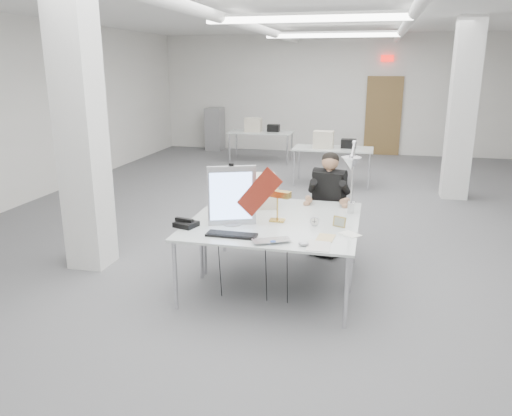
{
  "coord_description": "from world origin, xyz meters",
  "views": [
    {
      "loc": [
        1.0,
        -7.16,
        2.37
      ],
      "look_at": [
        -0.22,
        -2.0,
        0.86
      ],
      "focal_mm": 35.0,
      "sensor_mm": 36.0,
      "label": 1
    }
  ],
  "objects_px": {
    "office_chair": "(328,214)",
    "monitor": "(232,196)",
    "laptop": "(273,243)",
    "seated_person": "(329,187)",
    "beige_monitor": "(260,191)",
    "desk_phone": "(186,224)",
    "architect_lamp": "(352,178)",
    "desk_main": "(266,233)",
    "bankers_lamp": "(277,205)"
  },
  "relations": [
    {
      "from": "laptop",
      "to": "desk_phone",
      "type": "xyz_separation_m",
      "value": [
        -0.99,
        0.31,
        0.01
      ]
    },
    {
      "from": "desk_main",
      "to": "laptop",
      "type": "bearing_deg",
      "value": -67.21
    },
    {
      "from": "monitor",
      "to": "beige_monitor",
      "type": "bearing_deg",
      "value": 59.7
    },
    {
      "from": "seated_person",
      "to": "monitor",
      "type": "relative_size",
      "value": 1.48
    },
    {
      "from": "seated_person",
      "to": "desk_phone",
      "type": "relative_size",
      "value": 4.35
    },
    {
      "from": "desk_main",
      "to": "monitor",
      "type": "bearing_deg",
      "value": 156.76
    },
    {
      "from": "monitor",
      "to": "laptop",
      "type": "relative_size",
      "value": 1.72
    },
    {
      "from": "seated_person",
      "to": "laptop",
      "type": "height_order",
      "value": "seated_person"
    },
    {
      "from": "desk_phone",
      "to": "beige_monitor",
      "type": "height_order",
      "value": "beige_monitor"
    },
    {
      "from": "desk_main",
      "to": "laptop",
      "type": "height_order",
      "value": "laptop"
    },
    {
      "from": "laptop",
      "to": "beige_monitor",
      "type": "distance_m",
      "value": 1.36
    },
    {
      "from": "office_chair",
      "to": "desk_phone",
      "type": "height_order",
      "value": "office_chair"
    },
    {
      "from": "seated_person",
      "to": "beige_monitor",
      "type": "xyz_separation_m",
      "value": [
        -0.77,
        -0.56,
        0.04
      ]
    },
    {
      "from": "monitor",
      "to": "architect_lamp",
      "type": "distance_m",
      "value": 1.3
    },
    {
      "from": "desk_phone",
      "to": "architect_lamp",
      "type": "relative_size",
      "value": 0.24
    },
    {
      "from": "office_chair",
      "to": "bankers_lamp",
      "type": "distance_m",
      "value": 1.31
    },
    {
      "from": "laptop",
      "to": "desk_phone",
      "type": "relative_size",
      "value": 1.7
    },
    {
      "from": "seated_person",
      "to": "laptop",
      "type": "bearing_deg",
      "value": -87.0
    },
    {
      "from": "bankers_lamp",
      "to": "office_chair",
      "type": "bearing_deg",
      "value": 87.81
    },
    {
      "from": "architect_lamp",
      "to": "bankers_lamp",
      "type": "bearing_deg",
      "value": -147.21
    },
    {
      "from": "laptop",
      "to": "seated_person",
      "type": "bearing_deg",
      "value": 52.11
    },
    {
      "from": "office_chair",
      "to": "seated_person",
      "type": "bearing_deg",
      "value": -76.21
    },
    {
      "from": "desk_main",
      "to": "seated_person",
      "type": "xyz_separation_m",
      "value": [
        0.49,
        1.5,
        0.16
      ]
    },
    {
      "from": "bankers_lamp",
      "to": "architect_lamp",
      "type": "height_order",
      "value": "architect_lamp"
    },
    {
      "from": "office_chair",
      "to": "desk_phone",
      "type": "relative_size",
      "value": 4.94
    },
    {
      "from": "laptop",
      "to": "architect_lamp",
      "type": "distance_m",
      "value": 1.27
    },
    {
      "from": "laptop",
      "to": "monitor",
      "type": "bearing_deg",
      "value": 110.13
    },
    {
      "from": "office_chair",
      "to": "desk_phone",
      "type": "distance_m",
      "value": 2.08
    },
    {
      "from": "office_chair",
      "to": "monitor",
      "type": "relative_size",
      "value": 1.69
    },
    {
      "from": "desk_main",
      "to": "bankers_lamp",
      "type": "height_order",
      "value": "bankers_lamp"
    },
    {
      "from": "seated_person",
      "to": "desk_phone",
      "type": "distance_m",
      "value": 2.03
    },
    {
      "from": "desk_main",
      "to": "architect_lamp",
      "type": "relative_size",
      "value": 1.98
    },
    {
      "from": "laptop",
      "to": "bankers_lamp",
      "type": "bearing_deg",
      "value": 70.85
    },
    {
      "from": "desk_main",
      "to": "office_chair",
      "type": "xyz_separation_m",
      "value": [
        0.49,
        1.55,
        -0.21
      ]
    },
    {
      "from": "laptop",
      "to": "architect_lamp",
      "type": "bearing_deg",
      "value": 29.67
    },
    {
      "from": "desk_main",
      "to": "bankers_lamp",
      "type": "xyz_separation_m",
      "value": [
        0.04,
        0.4,
        0.19
      ]
    },
    {
      "from": "laptop",
      "to": "desk_phone",
      "type": "height_order",
      "value": "desk_phone"
    },
    {
      "from": "office_chair",
      "to": "monitor",
      "type": "bearing_deg",
      "value": -109.13
    },
    {
      "from": "monitor",
      "to": "desk_phone",
      "type": "distance_m",
      "value": 0.56
    },
    {
      "from": "desk_phone",
      "to": "desk_main",
      "type": "bearing_deg",
      "value": 18.06
    },
    {
      "from": "seated_person",
      "to": "bankers_lamp",
      "type": "height_order",
      "value": "seated_person"
    },
    {
      "from": "seated_person",
      "to": "beige_monitor",
      "type": "relative_size",
      "value": 2.36
    },
    {
      "from": "desk_main",
      "to": "beige_monitor",
      "type": "distance_m",
      "value": 1.01
    },
    {
      "from": "laptop",
      "to": "architect_lamp",
      "type": "relative_size",
      "value": 0.4
    },
    {
      "from": "desk_main",
      "to": "seated_person",
      "type": "height_order",
      "value": "seated_person"
    },
    {
      "from": "beige_monitor",
      "to": "desk_main",
      "type": "bearing_deg",
      "value": -92.86
    },
    {
      "from": "office_chair",
      "to": "desk_phone",
      "type": "xyz_separation_m",
      "value": [
        -1.34,
        -1.57,
        0.25
      ]
    },
    {
      "from": "desk_main",
      "to": "architect_lamp",
      "type": "distance_m",
      "value": 1.14
    },
    {
      "from": "office_chair",
      "to": "seated_person",
      "type": "distance_m",
      "value": 0.37
    },
    {
      "from": "office_chair",
      "to": "architect_lamp",
      "type": "height_order",
      "value": "architect_lamp"
    }
  ]
}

